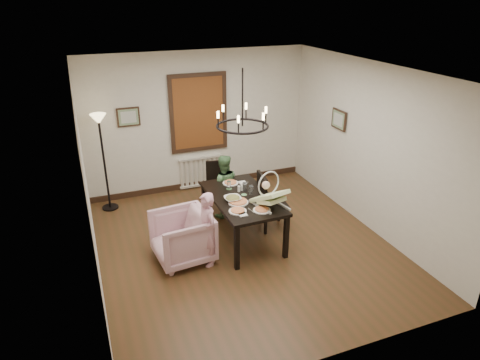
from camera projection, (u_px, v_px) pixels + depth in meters
room_shell at (236, 158)px, 6.71m from camera, size 4.51×5.00×2.81m
dining_table at (242, 201)px, 6.89m from camera, size 0.96×1.67×0.78m
chair_far at (218, 187)px, 7.95m from camera, size 0.49×0.49×0.92m
chair_right at (273, 201)px, 7.30m from camera, size 0.50×0.50×1.03m
armchair at (182, 237)px, 6.47m from camera, size 0.92×0.90×0.77m
elderly_woman at (207, 235)px, 6.33m from camera, size 0.29×0.38×0.96m
seated_man at (223, 192)px, 7.69m from camera, size 0.54×0.46×0.98m
baby_bouncer at (270, 195)px, 6.48m from camera, size 0.56×0.67×0.38m
salad_bowl at (233, 199)px, 6.70m from camera, size 0.32×0.32×0.08m
pizza_platter at (238, 202)px, 6.64m from camera, size 0.32×0.32×0.04m
drinking_glass at (251, 190)px, 6.91m from camera, size 0.08×0.08×0.15m
window_blinds at (198, 113)px, 8.41m from camera, size 1.00×0.03×1.40m
radiator at (201, 171)px, 8.94m from camera, size 0.92×0.12×0.62m
picture_back at (128, 117)px, 7.96m from camera, size 0.42×0.03×0.36m
picture_right at (339, 120)px, 7.79m from camera, size 0.03×0.42×0.36m
floor_lamp at (105, 164)px, 7.80m from camera, size 0.30×0.30×1.80m
chandelier at (242, 126)px, 6.38m from camera, size 0.80×0.80×0.04m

